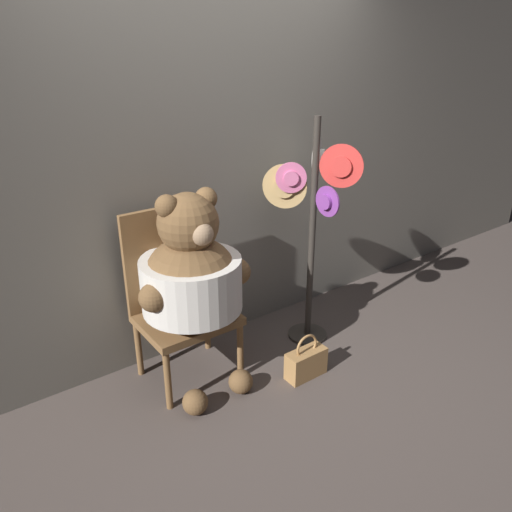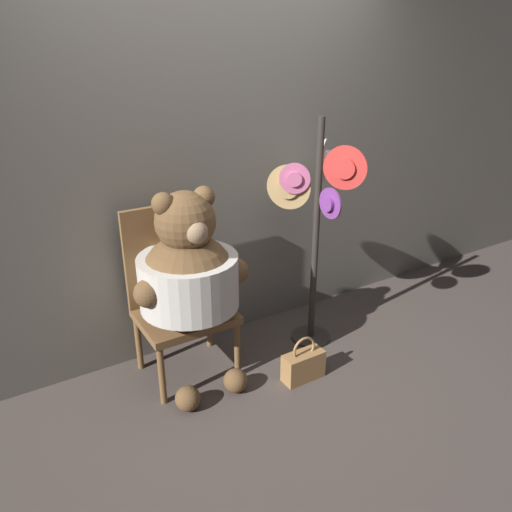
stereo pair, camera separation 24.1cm
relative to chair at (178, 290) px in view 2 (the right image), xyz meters
name	(u,v)px [view 2 (the right image)]	position (x,y,z in m)	size (l,w,h in m)	color
ground_plane	(275,380)	(0.43, -0.47, -0.55)	(14.00, 14.00, 0.00)	#4C423D
wall_back	(215,139)	(0.43, 0.27, 0.85)	(8.00, 0.10, 2.79)	slate
chair	(178,290)	(0.00, 0.00, 0.00)	(0.56, 0.46, 1.08)	brown
teddy_bear	(189,276)	(0.01, -0.17, 0.17)	(0.71, 0.63, 1.24)	brown
hat_display_rack	(315,213)	(0.92, -0.17, 0.39)	(0.46, 0.52, 1.56)	#332D28
handbag_on_ground	(303,365)	(0.59, -0.54, -0.45)	(0.27, 0.12, 0.30)	#A87A47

